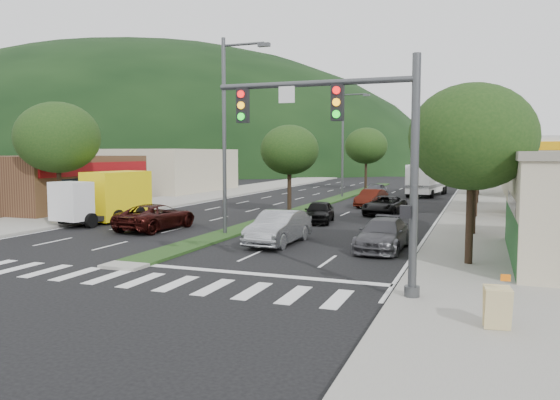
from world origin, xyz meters
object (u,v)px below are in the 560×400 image
at_px(streetlight_mid, 345,138).
at_px(tree_med_near, 289,150).
at_px(tree_r_d, 478,141).
at_px(car_queue_d, 385,205).
at_px(suv_maroon, 156,217).
at_px(car_queue_c, 371,198).
at_px(tree_r_b, 475,137).
at_px(tree_r_e, 479,146).
at_px(tree_med_far, 366,146).
at_px(tree_l_a, 58,138).
at_px(car_queue_b, 383,235).
at_px(tree_r_c, 477,145).
at_px(car_queue_a, 319,212).
at_px(streetlight_near, 228,126).
at_px(car_queue_e, 375,191).
at_px(sedan_silver, 279,228).
at_px(traffic_signal, 359,139).
at_px(motorhome, 427,179).
at_px(a_frame_sign, 498,304).
at_px(box_truck, 108,199).
at_px(tree_r_a, 472,137).

bearing_deg(streetlight_mid, tree_med_near, -90.78).
distance_m(tree_r_d, car_queue_d, 12.35).
bearing_deg(suv_maroon, car_queue_c, -113.78).
height_order(tree_r_b, tree_r_e, tree_r_b).
bearing_deg(car_queue_c, tree_med_far, 110.60).
bearing_deg(tree_l_a, car_queue_b, -9.39).
height_order(tree_r_c, car_queue_a, tree_r_c).
distance_m(streetlight_mid, car_queue_b, 28.13).
distance_m(streetlight_near, car_queue_e, 26.24).
xyz_separation_m(tree_r_b, sedan_silver, (-8.41, -5.67, -4.26)).
height_order(traffic_signal, motorhome, traffic_signal).
height_order(tree_r_b, a_frame_sign, tree_r_b).
relative_size(tree_r_b, car_queue_e, 1.69).
height_order(car_queue_b, a_frame_sign, a_frame_sign).
distance_m(tree_l_a, suv_maroon, 9.34).
distance_m(traffic_signal, motorhome, 39.82).
bearing_deg(tree_med_far, motorhome, -38.80).
distance_m(car_queue_b, car_queue_c, 19.00).
bearing_deg(box_truck, tree_l_a, 10.99).
bearing_deg(traffic_signal, streetlight_near, 132.77).
distance_m(streetlight_mid, car_queue_d, 15.06).
xyz_separation_m(car_queue_b, motorhome, (-1.10, 31.59, 0.97)).
xyz_separation_m(tree_r_d, car_queue_a, (-8.85, -15.53, -4.51)).
relative_size(tree_r_c, car_queue_c, 1.55).
height_order(car_queue_b, car_queue_d, car_queue_b).
distance_m(tree_r_e, car_queue_a, 27.35).
bearing_deg(motorhome, sedan_silver, -89.30).
xyz_separation_m(traffic_signal, suv_maroon, (-13.47, 10.00, -3.92)).
bearing_deg(car_queue_a, car_queue_b, -64.37).
xyz_separation_m(traffic_signal, car_queue_b, (-0.63, 8.08, -3.97)).
bearing_deg(tree_r_a, tree_med_near, 130.60).
relative_size(tree_r_a, a_frame_sign, 4.94).
relative_size(tree_r_e, car_queue_c, 1.60).
relative_size(tree_r_c, a_frame_sign, 4.82).
bearing_deg(tree_r_c, car_queue_a, -148.01).
bearing_deg(car_queue_a, tree_r_a, -57.67).
xyz_separation_m(tree_r_a, motorhome, (-4.70, 34.13, -3.17)).
relative_size(streetlight_near, streetlight_mid, 1.00).
bearing_deg(sedan_silver, a_frame_sign, -45.45).
distance_m(tree_r_d, car_queue_a, 18.44).
bearing_deg(tree_r_b, car_queue_b, -123.43).
xyz_separation_m(traffic_signal, car_queue_d, (-2.85, 21.63, -4.00)).
distance_m(tree_r_e, car_queue_d, 21.17).
bearing_deg(tree_l_a, tree_med_near, 32.62).
height_order(car_queue_d, box_truck, box_truck).
height_order(tree_r_a, streetlight_mid, streetlight_mid).
xyz_separation_m(traffic_signal, motorhome, (-1.73, 39.67, -2.99)).
height_order(traffic_signal, tree_r_a, traffic_signal).
distance_m(traffic_signal, tree_med_far, 46.43).
relative_size(tree_r_a, suv_maroon, 1.28).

